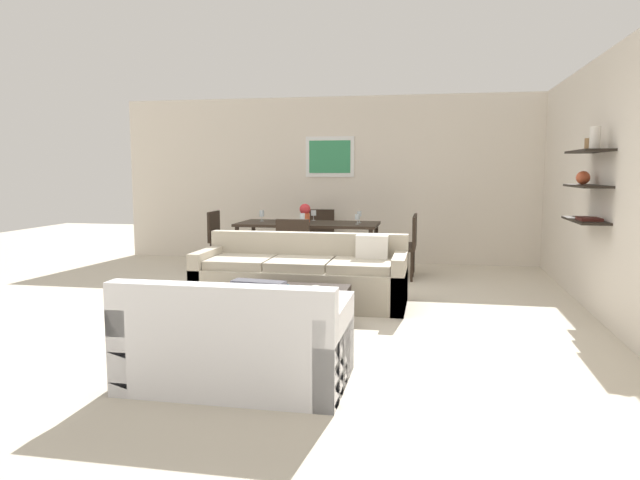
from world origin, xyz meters
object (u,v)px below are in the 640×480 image
dining_chair_head (319,233)px  wine_glass_right_near (357,217)px  dining_chair_right_near (406,243)px  dining_chair_foot (295,247)px  dining_table (308,227)px  wine_glass_right_far (359,215)px  sofa_beige (303,278)px  decorative_bowl (274,289)px  dining_chair_left_far (221,236)px  centerpiece_vase (305,213)px  wine_glass_left_far (262,214)px  dining_chair_right_far (407,240)px  loveseat_white (238,343)px  wine_glass_head (314,213)px  coffee_table (285,313)px  wine_glass_foot (302,217)px  apple_on_coffee_table (266,287)px  candle_jar (316,290)px

dining_chair_head → wine_glass_right_near: 1.26m
dining_chair_right_near → dining_chair_foot: 1.57m
dining_table → wine_glass_right_far: size_ratio=12.11×
dining_table → dining_chair_right_near: (1.42, -0.20, -0.18)m
sofa_beige → decorative_bowl: (0.01, -1.24, 0.13)m
dining_chair_left_far → wine_glass_right_near: wine_glass_right_near is taller
dining_chair_foot → centerpiece_vase: centerpiece_vase is taller
dining_chair_left_far → wine_glass_left_far: (0.69, -0.09, 0.36)m
dining_table → dining_chair_right_far: dining_chair_right_far is taller
dining_chair_head → wine_glass_right_near: (0.74, -0.97, 0.34)m
dining_table → dining_chair_foot: (0.00, -0.86, -0.18)m
loveseat_white → centerpiece_vase: bearing=96.4°
loveseat_white → wine_glass_head: wine_glass_head is taller
coffee_table → dining_chair_foot: size_ratio=1.24×
wine_glass_head → wine_glass_foot: (-0.00, -0.78, 0.01)m
coffee_table → centerpiece_vase: 3.31m
loveseat_white → dining_chair_head: bearing=94.8°
dining_table → wine_glass_right_near: (0.74, -0.11, 0.16)m
loveseat_white → wine_glass_foot: wine_glass_foot is taller
decorative_bowl → wine_glass_head: (-0.35, 3.56, 0.44)m
dining_chair_head → dining_chair_right_far: bearing=-24.7°
apple_on_coffee_table → wine_glass_left_far: 3.37m
dining_table → dining_chair_right_far: size_ratio=2.31×
wine_glass_left_far → wine_glass_foot: size_ratio=0.98×
coffee_table → candle_jar: candle_jar is taller
sofa_beige → dining_chair_head: dining_chair_head is taller
coffee_table → decorative_bowl: size_ratio=3.46×
loveseat_white → dining_chair_head: dining_chair_head is taller
sofa_beige → dining_chair_left_far: 2.78m
dining_chair_left_far → wine_glass_foot: bearing=-22.6°
wine_glass_left_far → loveseat_white: bearing=-75.5°
wine_glass_left_far → wine_glass_right_near: size_ratio=1.15×
apple_on_coffee_table → wine_glass_right_near: (0.48, 2.97, 0.43)m
decorative_bowl → dining_chair_right_far: bearing=72.4°
dining_chair_foot → wine_glass_head: bearing=90.0°
decorative_bowl → wine_glass_right_far: (0.38, 3.28, 0.45)m
dining_chair_right_near → wine_glass_foot: wine_glass_foot is taller
decorative_bowl → wine_glass_right_near: 3.11m
dining_table → sofa_beige: bearing=-79.8°
apple_on_coffee_table → centerpiece_vase: bearing=95.7°
loveseat_white → apple_on_coffee_table: loveseat_white is taller
candle_jar → dining_chair_head: dining_chair_head is taller
dining_chair_left_far → dining_chair_right_far: bearing=0.0°
apple_on_coffee_table → dining_chair_right_far: size_ratio=0.08×
dining_chair_head → wine_glass_head: 0.59m
loveseat_white → dining_chair_head: 5.36m
dining_chair_foot → centerpiece_vase: size_ratio=3.23×
dining_chair_right_near → dining_table: bearing=171.9°
sofa_beige → candle_jar: 1.25m
dining_table → loveseat_white: bearing=-84.3°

